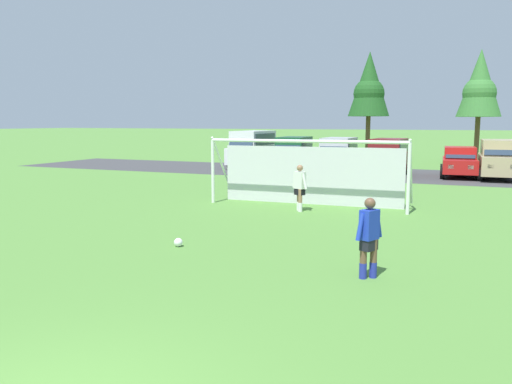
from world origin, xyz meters
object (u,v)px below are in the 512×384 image
object	(u,v)px
parked_car_slot_far_left	(253,148)
parked_car_slot_center	(388,157)
parked_car_slot_right	(498,159)
soccer_goal	(310,171)
soccer_ball	(178,242)
parked_car_slot_center_left	(338,155)
parked_car_slot_left	(294,153)
parked_car_slot_center_right	(460,162)
player_defender_far	(369,238)
player_winger_left	(300,188)

from	to	relation	value
parked_car_slot_far_left	parked_car_slot_center	bearing A→B (deg)	-11.72
parked_car_slot_right	soccer_goal	bearing A→B (deg)	-118.69
soccer_ball	parked_car_slot_center_left	size ratio (longest dim) A/B	0.05
parked_car_slot_left	parked_car_slot_center	world-z (taller)	same
parked_car_slot_far_left	parked_car_slot_center_left	bearing A→B (deg)	-9.92
parked_car_slot_far_left	parked_car_slot_center_left	world-z (taller)	parked_car_slot_far_left
parked_car_slot_left	parked_car_slot_center_right	distance (m)	10.25
player_defender_far	parked_car_slot_left	bearing A→B (deg)	112.37
player_defender_far	parked_car_slot_center_left	bearing A→B (deg)	105.46
soccer_ball	parked_car_slot_center	size ratio (longest dim) A/B	0.05
parked_car_slot_far_left	parked_car_slot_center	world-z (taller)	parked_car_slot_far_left
player_defender_far	parked_car_slot_center_left	xyz separation A→B (m)	(-5.94, 21.49, 0.29)
player_winger_left	player_defender_far	bearing A→B (deg)	-61.89
soccer_ball	parked_car_slot_center	bearing A→B (deg)	83.83
parked_car_slot_left	parked_car_slot_right	distance (m)	12.25
soccer_ball	parked_car_slot_far_left	bearing A→B (deg)	108.57
parked_car_slot_center_left	parked_car_slot_center	xyz separation A→B (m)	(3.17, -0.86, 0.00)
soccer_goal	player_winger_left	bearing A→B (deg)	-86.63
soccer_ball	player_defender_far	world-z (taller)	player_defender_far
parked_car_slot_center	parked_car_slot_center_right	size ratio (longest dim) A/B	1.09
soccer_goal	parked_car_slot_far_left	xyz separation A→B (m)	(-8.42, 14.15, 0.05)
parked_car_slot_far_left	parked_car_slot_center_left	size ratio (longest dim) A/B	1.04
parked_car_slot_center_left	parked_car_slot_center_right	distance (m)	7.08
parked_car_slot_center	parked_car_slot_center_left	bearing A→B (deg)	164.78
parked_car_slot_right	parked_car_slot_far_left	bearing A→B (deg)	174.54
parked_car_slot_far_left	parked_car_slot_left	bearing A→B (deg)	-8.87
player_winger_left	parked_car_slot_center_right	xyz separation A→B (m)	(4.87, 14.36, 0.05)
soccer_ball	parked_car_slot_right	bearing A→B (deg)	68.43
parked_car_slot_right	player_winger_left	bearing A→B (deg)	-115.89
player_winger_left	parked_car_slot_right	size ratio (longest dim) A/B	0.35
soccer_ball	parked_car_slot_center_right	size ratio (longest dim) A/B	0.05
parked_car_slot_center_left	parked_car_slot_center	bearing A→B (deg)	-15.22
parked_car_slot_right	soccer_ball	bearing A→B (deg)	-111.57
player_defender_far	player_winger_left	xyz separation A→B (m)	(-3.74, 7.00, 0.00)
parked_car_slot_center_right	parked_car_slot_far_left	bearing A→B (deg)	174.73
soccer_goal	parked_car_slot_right	bearing A→B (deg)	61.31
soccer_goal	player_winger_left	distance (m)	1.52
soccer_goal	parked_car_slot_center_right	bearing A→B (deg)	69.01
parked_car_slot_far_left	parked_car_slot_center_left	distance (m)	6.40
soccer_goal	player_defender_far	xyz separation A→B (m)	(3.82, -8.44, -0.47)
parked_car_slot_center_right	parked_car_slot_right	xyz separation A→B (m)	(1.98, -0.23, 0.24)
parked_car_slot_right	parked_car_slot_center_left	bearing A→B (deg)	177.69
soccer_goal	parked_car_slot_center_right	xyz separation A→B (m)	(4.95, 12.91, -0.42)
parked_car_slot_center_left	parked_car_slot_center	world-z (taller)	same
parked_car_slot_right	parked_car_slot_center	bearing A→B (deg)	-175.19
player_winger_left	parked_car_slot_center_left	distance (m)	14.66
player_defender_far	parked_car_slot_center	xyz separation A→B (m)	(-2.77, 20.62, 0.29)
soccer_ball	player_defender_far	bearing A→B (deg)	-9.19
soccer_ball	player_defender_far	size ratio (longest dim) A/B	0.13
player_defender_far	parked_car_slot_right	bearing A→B (deg)	81.60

